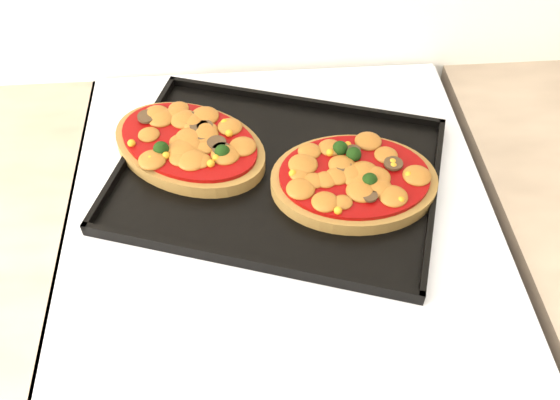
{
  "coord_description": "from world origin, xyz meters",
  "views": [
    {
      "loc": [
        -0.06,
        1.11,
        1.56
      ],
      "look_at": [
        -0.02,
        1.68,
        0.92
      ],
      "focal_mm": 40.0,
      "sensor_mm": 36.0,
      "label": 1
    }
  ],
  "objects_px": {
    "stove": "(279,352)",
    "pizza_right": "(354,179)",
    "pizza_left": "(189,144)",
    "baking_tray": "(277,173)"
  },
  "relations": [
    {
      "from": "stove",
      "to": "baking_tray",
      "type": "distance_m",
      "value": 0.47
    },
    {
      "from": "stove",
      "to": "pizza_right",
      "type": "distance_m",
      "value": 0.49
    },
    {
      "from": "stove",
      "to": "pizza_right",
      "type": "relative_size",
      "value": 3.92
    },
    {
      "from": "baking_tray",
      "to": "pizza_right",
      "type": "height_order",
      "value": "pizza_right"
    },
    {
      "from": "stove",
      "to": "pizza_left",
      "type": "bearing_deg",
      "value": 145.22
    },
    {
      "from": "stove",
      "to": "pizza_left",
      "type": "xyz_separation_m",
      "value": [
        -0.13,
        0.09,
        0.48
      ]
    },
    {
      "from": "stove",
      "to": "baking_tray",
      "type": "bearing_deg",
      "value": 89.69
    },
    {
      "from": "pizza_right",
      "to": "pizza_left",
      "type": "bearing_deg",
      "value": 159.04
    },
    {
      "from": "baking_tray",
      "to": "pizza_right",
      "type": "xyz_separation_m",
      "value": [
        0.1,
        -0.03,
        0.02
      ]
    },
    {
      "from": "baking_tray",
      "to": "pizza_right",
      "type": "distance_m",
      "value": 0.11
    }
  ]
}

